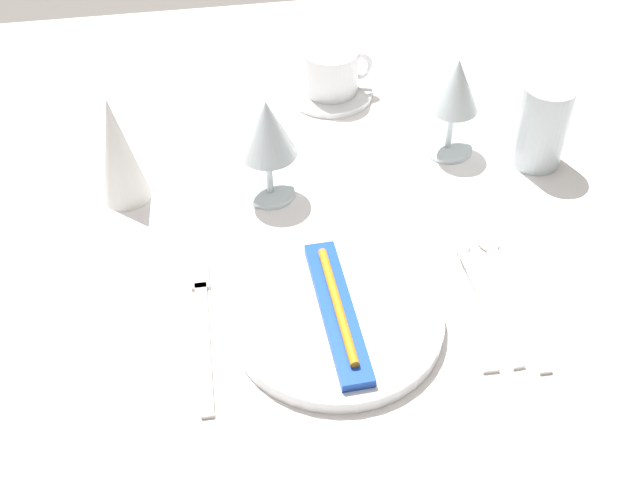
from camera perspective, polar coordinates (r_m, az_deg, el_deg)
name	(u,v)px	position (r m, az deg, el deg)	size (l,w,h in m)	color
ground_plane	(296,480)	(1.64, -1.74, -16.90)	(6.00, 6.00, 0.00)	slate
dining_table	(286,243)	(1.12, -2.45, -0.18)	(1.80, 1.11, 0.74)	white
dinner_plate	(337,320)	(0.90, 1.25, -5.75)	(0.24, 0.24, 0.02)	white
toothbrush_package	(337,310)	(0.89, 1.26, -5.05)	(0.04, 0.21, 0.02)	blue
fork_outer	(203,327)	(0.91, -8.43, -6.24)	(0.02, 0.22, 0.00)	beige
dinner_knife	(467,302)	(0.94, 10.52, -4.40)	(0.02, 0.22, 0.00)	beige
spoon_soup	(475,279)	(0.97, 11.12, -2.78)	(0.03, 0.22, 0.01)	beige
spoon_dessert	(505,279)	(0.98, 13.15, -2.74)	(0.03, 0.23, 0.01)	beige
saucer_left	(330,92)	(1.25, 0.76, 10.59)	(0.13, 0.13, 0.01)	white
coffee_cup_left	(332,70)	(1.23, 0.86, 12.12)	(0.11, 0.08, 0.07)	white
wine_glass_centre	(455,90)	(1.10, 9.73, 10.60)	(0.07, 0.07, 0.15)	silver
wine_glass_left	(267,132)	(1.00, -3.83, 7.78)	(0.08, 0.08, 0.15)	silver
drink_tumbler	(541,129)	(1.13, 15.63, 7.68)	(0.07, 0.07, 0.12)	silver
napkin_folded	(117,150)	(1.05, -14.39, 6.31)	(0.07, 0.07, 0.15)	white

